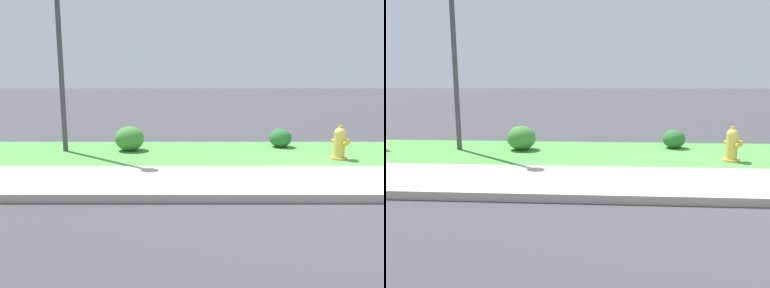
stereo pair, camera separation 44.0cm
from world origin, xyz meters
TOP-DOWN VIEW (x-y plane):
  - ground_plane at (0.00, 0.00)m, footprint 120.00×120.00m
  - sidewalk_pavement at (0.00, 0.00)m, footprint 18.00×1.94m
  - grass_verge at (0.00, 2.35)m, footprint 18.00×2.76m
  - street_curb at (0.00, -1.05)m, footprint 18.00×0.16m
  - fire_hydrant_by_grass_verge at (0.94, 1.61)m, footprint 0.39×0.41m
  - shrub_bush_mid_verge at (0.07, 3.00)m, footprint 0.52×0.52m
  - shrub_bush_far_verge at (-3.46, 2.55)m, footprint 0.65×0.65m

SIDE VIEW (x-z plane):
  - ground_plane at x=0.00m, z-range 0.00..0.00m
  - grass_verge at x=0.00m, z-range 0.00..0.01m
  - sidewalk_pavement at x=0.00m, z-range 0.00..0.01m
  - street_curb at x=0.00m, z-range 0.00..0.12m
  - shrub_bush_mid_verge at x=0.07m, z-range 0.00..0.44m
  - shrub_bush_far_verge at x=-3.46m, z-range 0.00..0.55m
  - fire_hydrant_by_grass_verge at x=0.94m, z-range -0.02..0.68m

